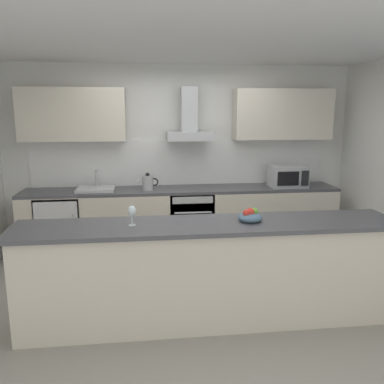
{
  "coord_description": "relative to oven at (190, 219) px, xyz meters",
  "views": [
    {
      "loc": [
        -0.51,
        -3.97,
        1.95
      ],
      "look_at": [
        0.02,
        0.4,
        1.05
      ],
      "focal_mm": 36.89,
      "sensor_mm": 36.0,
      "label": 1
    }
  ],
  "objects": [
    {
      "name": "range_hood",
      "position": [
        0.0,
        0.13,
        1.33
      ],
      "size": [
        0.62,
        0.45,
        0.72
      ],
      "color": "#B7BABC"
    },
    {
      "name": "wine_glass",
      "position": [
        -0.74,
        -1.95,
        0.63
      ],
      "size": [
        0.08,
        0.08,
        0.18
      ],
      "color": "silver",
      "rests_on": "counter_island"
    },
    {
      "name": "ground",
      "position": [
        -0.11,
        -1.37,
        -0.47
      ],
      "size": [
        5.95,
        4.43,
        0.02
      ],
      "primitive_type": "cube",
      "color": "gray"
    },
    {
      "name": "fruit_bowl",
      "position": [
        0.32,
        -1.95,
        0.55
      ],
      "size": [
        0.22,
        0.22,
        0.13
      ],
      "color": "slate",
      "rests_on": "counter_island"
    },
    {
      "name": "oven",
      "position": [
        0.0,
        0.0,
        0.0
      ],
      "size": [
        0.6,
        0.62,
        0.8
      ],
      "color": "slate",
      "rests_on": "ground"
    },
    {
      "name": "upper_cabinets",
      "position": [
        -0.11,
        0.18,
        1.45
      ],
      "size": [
        4.3,
        0.32,
        0.7
      ],
      "color": "beige"
    },
    {
      "name": "counter_back",
      "position": [
        -0.11,
        0.03,
        -0.01
      ],
      "size": [
        4.36,
        0.6,
        0.9
      ],
      "color": "beige",
      "rests_on": "ground"
    },
    {
      "name": "counter_island",
      "position": [
        -0.06,
        -1.96,
        0.03
      ],
      "size": [
        3.5,
        0.64,
        0.97
      ],
      "color": "beige",
      "rests_on": "ground"
    },
    {
      "name": "backsplash_tile",
      "position": [
        -0.11,
        0.33,
        0.77
      ],
      "size": [
        4.21,
        0.02,
        0.66
      ],
      "primitive_type": "cube",
      "color": "white"
    },
    {
      "name": "refrigerator",
      "position": [
        -1.77,
        -0.0,
        -0.03
      ],
      "size": [
        0.58,
        0.6,
        0.85
      ],
      "color": "white",
      "rests_on": "ground"
    },
    {
      "name": "kettle",
      "position": [
        -0.58,
        -0.03,
        0.55
      ],
      "size": [
        0.29,
        0.15,
        0.24
      ],
      "color": "#B7BABC",
      "rests_on": "counter_back"
    },
    {
      "name": "wall_back",
      "position": [
        -0.11,
        0.41,
        0.84
      ],
      "size": [
        5.95,
        0.12,
        2.6
      ],
      "primitive_type": "cube",
      "color": "white",
      "rests_on": "ground"
    },
    {
      "name": "ceiling",
      "position": [
        -0.11,
        -1.37,
        2.15
      ],
      "size": [
        5.95,
        4.43,
        0.02
      ],
      "primitive_type": "cube",
      "color": "white"
    },
    {
      "name": "microwave",
      "position": [
        1.39,
        -0.03,
        0.59
      ],
      "size": [
        0.5,
        0.38,
        0.3
      ],
      "color": "#B7BABC",
      "rests_on": "counter_back"
    },
    {
      "name": "sink",
      "position": [
        -1.29,
        0.01,
        0.47
      ],
      "size": [
        0.5,
        0.4,
        0.26
      ],
      "color": "silver",
      "rests_on": "counter_back"
    }
  ]
}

